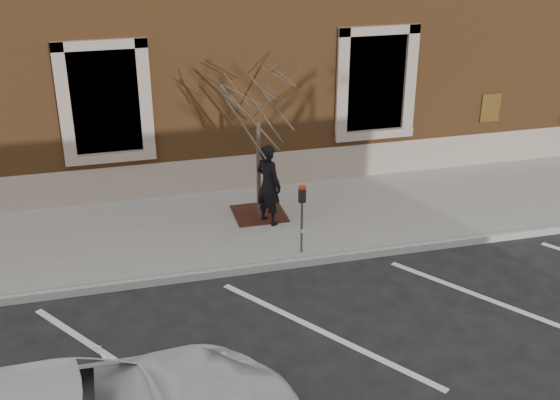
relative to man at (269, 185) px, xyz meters
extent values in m
plane|color=#28282B|center=(-0.02, -1.61, -1.00)|extent=(120.00, 120.00, 0.00)
cube|color=#A3A199|center=(-0.02, 0.14, -0.92)|extent=(40.00, 3.50, 0.15)
cube|color=#9E9E99|center=(-0.02, -1.66, -0.92)|extent=(40.00, 0.12, 0.15)
cube|color=gray|center=(-0.02, 1.92, -0.45)|extent=(40.00, 0.06, 0.80)
cube|color=black|center=(-3.02, 2.04, 1.40)|extent=(1.40, 0.30, 2.20)
cube|color=gray|center=(-3.02, 1.87, 0.20)|extent=(1.90, 0.20, 0.20)
cube|color=black|center=(2.98, 2.04, 1.40)|extent=(1.40, 0.30, 2.20)
cube|color=gray|center=(2.98, 1.87, 0.20)|extent=(1.90, 0.20, 0.20)
imported|color=black|center=(0.00, 0.00, 0.00)|extent=(0.67, 0.74, 1.69)
cylinder|color=#595B60|center=(0.30, -1.40, -0.33)|extent=(0.05, 0.05, 1.04)
cube|color=black|center=(0.30, -1.40, 0.33)|extent=(0.13, 0.09, 0.27)
cube|color=red|center=(0.30, -1.40, 0.50)|extent=(0.11, 0.09, 0.06)
cube|color=white|center=(0.30, -1.45, -0.38)|extent=(0.05, 0.00, 0.07)
cube|color=#451E16|center=(-0.11, 0.43, -0.83)|extent=(1.07, 1.07, 0.03)
cylinder|color=#4B412D|center=(-0.11, 0.43, 0.18)|extent=(0.09, 0.09, 2.05)
camera|label=1|loc=(-3.03, -12.66, 5.56)|focal=45.00mm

